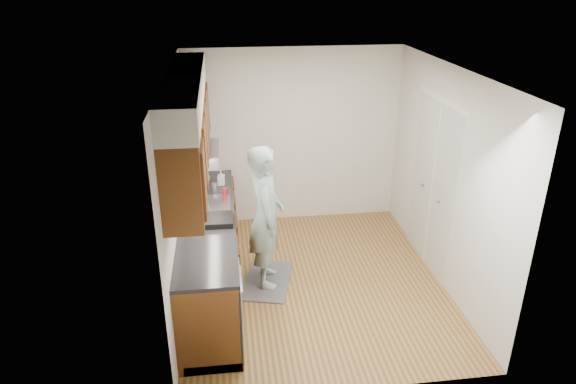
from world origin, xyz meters
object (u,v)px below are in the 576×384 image
object	(u,v)px
soda_can	(225,193)
steel_can	(215,188)
soap_bottle_b	(221,178)
soap_bottle_a	(194,178)
dish_rack	(215,220)
soap_bottle_c	(203,179)
person	(266,208)

from	to	relation	value
soda_can	steel_can	size ratio (longest dim) A/B	0.96
soda_can	steel_can	bearing A→B (deg)	127.86
soap_bottle_b	soda_can	size ratio (longest dim) A/B	1.61
soap_bottle_a	dish_rack	distance (m)	1.01
soap_bottle_a	steel_can	size ratio (longest dim) A/B	2.39
soap_bottle_a	soap_bottle_c	bearing A→B (deg)	32.48
soap_bottle_a	dish_rack	size ratio (longest dim) A/B	0.75
dish_rack	steel_can	bearing A→B (deg)	92.11
soap_bottle_a	soap_bottle_b	world-z (taller)	soap_bottle_a
soap_bottle_c	soda_can	size ratio (longest dim) A/B	1.59
soda_can	dish_rack	world-z (taller)	soda_can
soap_bottle_c	soda_can	xyz separation A→B (m)	(0.26, -0.38, -0.03)
soap_bottle_b	soap_bottle_c	distance (m)	0.23
soda_can	soap_bottle_a	bearing A→B (deg)	139.87
soap_bottle_c	soda_can	bearing A→B (deg)	-55.27
soap_bottle_b	soap_bottle_c	size ratio (longest dim) A/B	1.02
steel_can	dish_rack	bearing A→B (deg)	-89.78
soap_bottle_b	soda_can	world-z (taller)	soap_bottle_b
person	soap_bottle_b	xyz separation A→B (m)	(-0.49, 0.82, 0.06)
soap_bottle_c	steel_can	world-z (taller)	soap_bottle_c
person	soap_bottle_c	world-z (taller)	person
soap_bottle_a	dish_rack	bearing A→B (deg)	-75.35
soap_bottle_c	steel_can	distance (m)	0.27
person	steel_can	distance (m)	0.82
steel_can	dish_rack	size ratio (longest dim) A/B	0.31
person	soda_can	size ratio (longest dim) A/B	16.37
soap_bottle_b	soda_can	bearing A→B (deg)	-84.59
person	soap_bottle_a	size ratio (longest dim) A/B	6.60
soap_bottle_b	steel_can	size ratio (longest dim) A/B	1.55
soap_bottle_a	soda_can	xyz separation A→B (m)	(0.37, -0.31, -0.09)
soda_can	steel_can	xyz separation A→B (m)	(-0.12, 0.15, 0.00)
steel_can	soda_can	bearing A→B (deg)	-52.14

